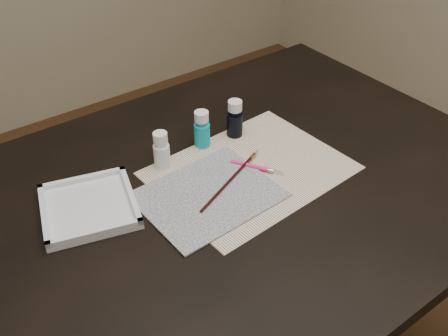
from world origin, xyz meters
TOP-DOWN VIEW (x-y plane):
  - table at (0.00, 0.00)m, footprint 1.30×0.90m
  - paper at (0.08, 0.01)m, footprint 0.44×0.34m
  - canvas at (-0.05, -0.01)m, footprint 0.29×0.23m
  - paint_bottle_white at (-0.07, 0.14)m, footprint 0.05×0.05m
  - paint_bottle_cyan at (0.05, 0.15)m, footprint 0.05×0.05m
  - paint_bottle_navy at (0.14, 0.14)m, footprint 0.05×0.05m
  - paintbrush at (0.02, 0.00)m, footprint 0.23×0.10m
  - craft_knife at (0.10, -0.00)m, footprint 0.08×0.12m
  - palette_tray at (-0.27, 0.10)m, footprint 0.23×0.23m

SIDE VIEW (x-z plane):
  - table at x=0.00m, z-range 0.00..0.75m
  - paper at x=0.08m, z-range 0.75..0.75m
  - canvas at x=-0.05m, z-range 0.75..0.76m
  - craft_knife at x=0.10m, z-range 0.75..0.76m
  - paintbrush at x=0.02m, z-range 0.76..0.76m
  - palette_tray at x=-0.27m, z-range 0.75..0.77m
  - paint_bottle_white at x=-0.07m, z-range 0.75..0.84m
  - paint_bottle_cyan at x=0.05m, z-range 0.75..0.84m
  - paint_bottle_navy at x=0.14m, z-range 0.75..0.85m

